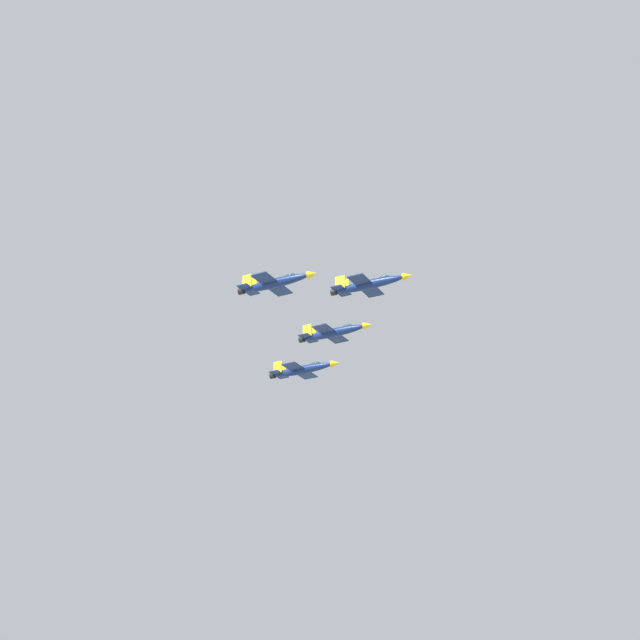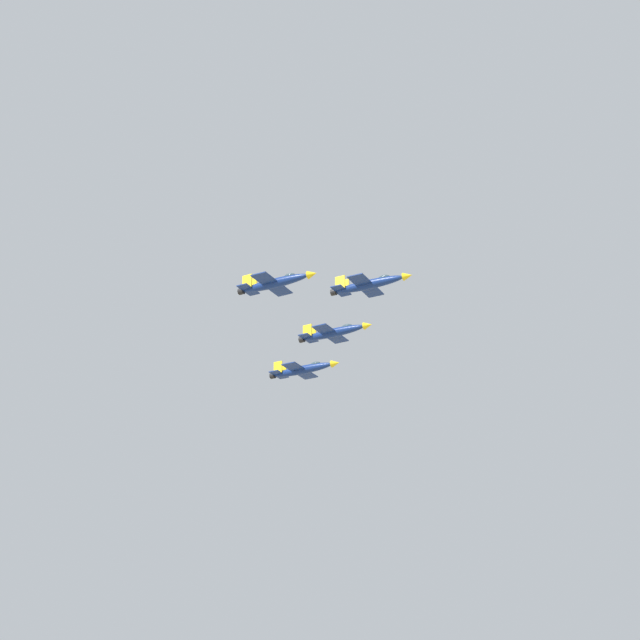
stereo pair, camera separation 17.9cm
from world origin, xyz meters
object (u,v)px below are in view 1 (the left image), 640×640
at_px(jet_lead, 369,284).
at_px(jet_right_wingman, 275,283).
at_px(jet_left_wingman, 334,332).
at_px(jet_left_outer, 303,369).

height_order(jet_lead, jet_right_wingman, jet_lead).
relative_size(jet_left_wingman, jet_right_wingman, 1.00).
distance_m(jet_lead, jet_right_wingman, 18.29).
bearing_deg(jet_left_outer, jet_lead, -39.70).
bearing_deg(jet_lead, jet_right_wingman, -140.66).
xyz_separation_m(jet_lead, jet_right_wingman, (13.11, 12.66, -1.58)).
height_order(jet_left_wingman, jet_right_wingman, jet_right_wingman).
xyz_separation_m(jet_lead, jet_left_outer, (29.21, -21.80, -4.52)).
height_order(jet_right_wingman, jet_left_outer, jet_right_wingman).
relative_size(jet_lead, jet_left_outer, 0.97).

